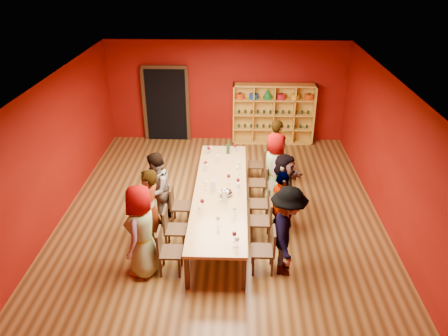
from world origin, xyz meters
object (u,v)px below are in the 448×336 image
Objects in this scene: chair_person_right_0 at (267,248)px; person_right_2 at (283,189)px; chair_person_right_1 at (265,218)px; person_right_3 at (275,168)px; person_right_4 at (277,151)px; person_right_1 at (281,207)px; chair_person_right_2 at (263,201)px; chair_person_left_2 at (177,203)px; chair_person_right_4 at (260,163)px; spittoon_bowl at (226,193)px; tasting_table at (220,192)px; shelving_unit at (273,111)px; person_left_0 at (142,231)px; chair_person_left_1 at (171,227)px; chair_person_right_3 at (261,181)px; wine_bottle at (228,149)px; person_right_0 at (287,231)px; person_left_2 at (156,190)px; person_left_1 at (149,210)px; chair_person_left_0 at (166,249)px.

chair_person_right_0 is 1.69m from person_right_2.
person_right_3 reaches higher than chair_person_right_1.
person_right_1 is at bearing 154.89° from person_right_4.
chair_person_right_0 is 1.61m from chair_person_right_2.
chair_person_left_2 and chair_person_right_0 have the same top height.
chair_person_left_2 is 2.70m from chair_person_right_4.
chair_person_left_2 and chair_person_right_1 have the same top height.
person_right_4 reaches higher than spittoon_bowl.
shelving_unit is at bearing 72.08° from tasting_table.
chair_person_right_4 is 0.52m from person_right_4.
person_right_4 is (0.41, 0.00, 0.32)m from chair_person_right_4.
person_left_0 is 2.74m from person_right_1.
chair_person_right_2 is (0.00, 0.65, 0.00)m from chair_person_right_1.
chair_person_left_1 is at bearing 138.01° from person_right_3.
person_right_2 is at bearing 157.43° from person_right_4.
person_left_0 is 1.98× the size of chair_person_right_3.
person_right_4 reaches higher than wine_bottle.
chair_person_right_4 is at bearing 63.58° from tasting_table.
person_right_0 reaches higher than chair_person_right_1.
person_right_1 reaches higher than chair_person_right_0.
tasting_table is 2.05m from chair_person_right_4.
chair_person_right_0 is 3.29× the size of spittoon_bowl.
person_right_0 is 1.80m from spittoon_bowl.
chair_person_right_0 is at bearing 179.12° from person_right_3.
person_right_0 is at bearing -51.54° from spittoon_bowl.
chair_person_right_3 reaches higher than spittoon_bowl.
chair_person_right_3 is (2.22, 2.62, -0.39)m from person_left_0.
person_right_2 is (1.32, -0.03, 0.10)m from tasting_table.
person_right_1 is 1.18m from spittoon_bowl.
person_left_2 is 2.97m from person_right_0.
tasting_table is 2.18m from person_left_0.
person_left_1 reaches higher than spittoon_bowl.
chair_person_right_0 is (1.82, -0.61, 0.00)m from chair_person_left_1.
chair_person_left_2 is at bearing 122.26° from person_right_3.
chair_person_right_2 is at bearing -2.18° from tasting_table.
person_right_2 is (0.08, 1.61, -0.06)m from person_right_0.
person_right_1 is 2.72m from wine_bottle.
shelving_unit is 1.43× the size of person_right_3.
chair_person_right_3 is 0.95m from chair_person_right_4.
chair_person_right_0 is 2.57m from person_right_3.
chair_person_left_1 is at bearing 119.38° from person_right_4.
person_right_4 is at bearing -1.03° from person_right_3.
person_left_2 is (-1.33, -0.17, 0.12)m from tasting_table.
chair_person_right_2 is (2.22, 1.00, -0.36)m from person_left_1.
chair_person_right_0 is (1.82, -1.47, 0.00)m from chair_person_left_2.
chair_person_right_0 and chair_person_right_2 have the same top height.
chair_person_right_3 is 0.45m from person_right_3.
chair_person_left_0 is 2.19m from person_right_0.
wine_bottle is (1.03, 2.83, 0.39)m from chair_person_left_1.
person_left_0 is at bearing -127.14° from tasting_table.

